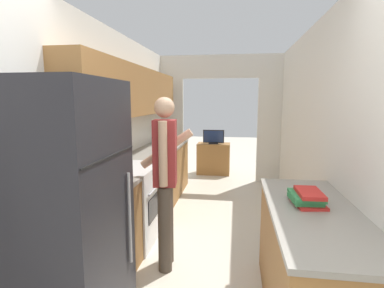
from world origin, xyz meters
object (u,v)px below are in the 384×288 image
Objects in this scene: book_stack at (307,197)px; television at (214,137)px; refrigerator at (63,210)px; person at (165,178)px; tv_cabinet at (213,159)px; range_oven at (129,203)px.

book_stack reaches higher than television.
refrigerator reaches higher than person.
television is at bearing 103.24° from book_stack.
book_stack is 0.45× the size of tv_cabinet.
book_stack is 4.41m from television.
person is (0.50, 0.90, 0.01)m from refrigerator.
refrigerator is 4.72m from television.
person is 2.34× the size of tv_cabinet.
television is (0.00, -0.04, 0.49)m from tv_cabinet.
book_stack is (1.74, -0.99, 0.49)m from range_oven.
person reaches higher than television.
person is 3.86m from tv_cabinet.
person is 3.78m from television.
refrigerator is 1.07× the size of person.
range_oven is 3.20× the size of book_stack.
person reaches higher than book_stack.
range_oven is 0.61× the size of person.
book_stack is 0.70× the size of television.
range_oven is at bearing 92.12° from refrigerator.
book_stack is at bearing -29.63° from range_oven.
refrigerator is 2.50× the size of tv_cabinet.
book_stack is at bearing 12.94° from refrigerator.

